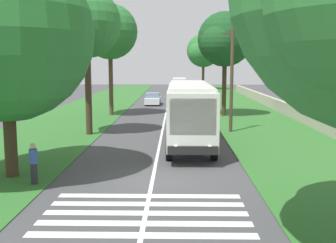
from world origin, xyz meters
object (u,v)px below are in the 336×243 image
(trailing_car_1, at_px, (153,99))
(roadside_tree_left_0, at_px, (85,25))
(roadside_tree_right_0, at_px, (202,52))
(pedestrian, at_px, (34,163))
(roadside_tree_left_2, at_px, (108,34))
(trailing_minibus_0, at_px, (179,84))
(coach_bus, at_px, (189,110))
(roadside_tree_right_2, at_px, (224,41))
(trailing_car_0, at_px, (186,105))
(trailing_car_2, at_px, (184,94))
(utility_pole, at_px, (232,77))

(trailing_car_1, relative_size, roadside_tree_left_0, 0.43)
(roadside_tree_right_0, xyz_separation_m, pedestrian, (-62.18, 10.76, -6.17))
(roadside_tree_left_0, relative_size, pedestrian, 5.86)
(roadside_tree_right_0, bearing_deg, roadside_tree_left_2, 163.98)
(roadside_tree_left_2, bearing_deg, trailing_minibus_0, -13.44)
(coach_bus, height_order, roadside_tree_left_2, roadside_tree_left_2)
(coach_bus, xyz_separation_m, roadside_tree_left_2, (14.47, 7.15, 5.54))
(roadside_tree_right_2, height_order, pedestrian, roadside_tree_right_2)
(trailing_car_0, distance_m, pedestrian, 26.89)
(roadside_tree_left_2, bearing_deg, roadside_tree_right_0, -16.02)
(coach_bus, distance_m, trailing_car_2, 32.35)
(coach_bus, xyz_separation_m, trailing_car_0, (17.61, -0.24, -1.48))
(trailing_car_0, xyz_separation_m, roadside_tree_left_2, (-3.14, 7.39, 7.02))
(trailing_car_1, xyz_separation_m, trailing_minibus_0, (18.50, -3.32, 0.88))
(roadside_tree_left_0, xyz_separation_m, roadside_tree_right_2, (10.65, -10.52, -0.53))
(coach_bus, relative_size, roadside_tree_left_0, 1.13)
(roadside_tree_right_0, distance_m, pedestrian, 63.41)
(trailing_car_1, bearing_deg, coach_bus, -171.79)
(trailing_car_1, relative_size, roadside_tree_left_2, 0.41)
(roadside_tree_right_0, bearing_deg, trailing_car_2, 169.72)
(trailing_car_1, relative_size, pedestrian, 2.54)
(trailing_car_1, height_order, roadside_tree_left_2, roadside_tree_left_2)
(trailing_car_2, height_order, utility_pole, utility_pole)
(roadside_tree_left_0, xyz_separation_m, utility_pole, (1.23, -10.09, -3.53))
(trailing_car_1, xyz_separation_m, roadside_tree_right_0, (29.00, -7.72, 6.41))
(trailing_car_2, height_order, roadside_tree_left_0, roadside_tree_left_0)
(roadside_tree_left_2, height_order, roadside_tree_right_0, roadside_tree_left_2)
(roadside_tree_left_2, bearing_deg, trailing_car_1, -19.07)
(trailing_car_0, distance_m, roadside_tree_right_0, 36.96)
(roadside_tree_left_2, bearing_deg, trailing_car_0, -66.98)
(roadside_tree_right_2, bearing_deg, roadside_tree_left_2, 89.21)
(roadside_tree_right_2, distance_m, pedestrian, 25.62)
(trailing_car_0, bearing_deg, roadside_tree_right_2, -134.49)
(trailing_car_0, height_order, roadside_tree_left_2, roadside_tree_left_2)
(trailing_car_0, xyz_separation_m, roadside_tree_right_0, (36.19, -3.90, 6.41))
(trailing_car_1, distance_m, roadside_tree_right_2, 14.18)
(roadside_tree_left_2, relative_size, pedestrian, 6.15)
(trailing_car_1, bearing_deg, trailing_car_0, -152.01)
(trailing_minibus_0, bearing_deg, trailing_car_1, 169.83)
(trailing_car_2, distance_m, roadside_tree_right_0, 22.76)
(trailing_minibus_0, bearing_deg, roadside_tree_right_0, -22.76)
(trailing_car_0, xyz_separation_m, roadside_tree_right_2, (-3.29, -3.35, 6.30))
(trailing_car_0, distance_m, trailing_car_1, 8.14)
(coach_bus, relative_size, roadside_tree_right_2, 1.16)
(trailing_car_1, bearing_deg, roadside_tree_right_0, -14.92)
(trailing_car_1, xyz_separation_m, utility_pole, (-19.90, -6.74, 3.30))
(trailing_car_0, distance_m, trailing_car_2, 14.70)
(trailing_car_1, bearing_deg, trailing_minibus_0, -10.17)
(trailing_minibus_0, height_order, roadside_tree_left_0, roadside_tree_left_0)
(roadside_tree_right_2, xyz_separation_m, pedestrian, (-22.71, 10.21, -6.06))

